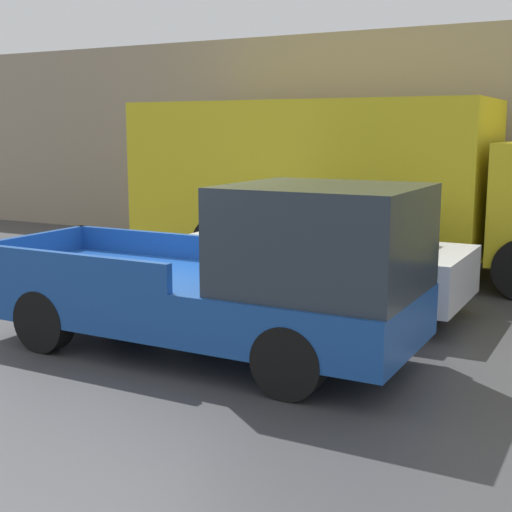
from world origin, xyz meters
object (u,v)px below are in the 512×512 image
delivery_truck (347,178)px  newspaper_box (473,234)px  pickup_truck (239,278)px  car (319,252)px

delivery_truck → newspaper_box: 3.00m
pickup_truck → delivery_truck: delivery_truck is taller
car → delivery_truck: bearing=104.3°
pickup_truck → car: bearing=92.1°
car → newspaper_box: 5.24m
pickup_truck → newspaper_box: 7.73m
car → delivery_truck: 3.39m
delivery_truck → newspaper_box: size_ratio=8.18×
newspaper_box → pickup_truck: bearing=-98.1°
delivery_truck → pickup_truck: bearing=-81.0°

